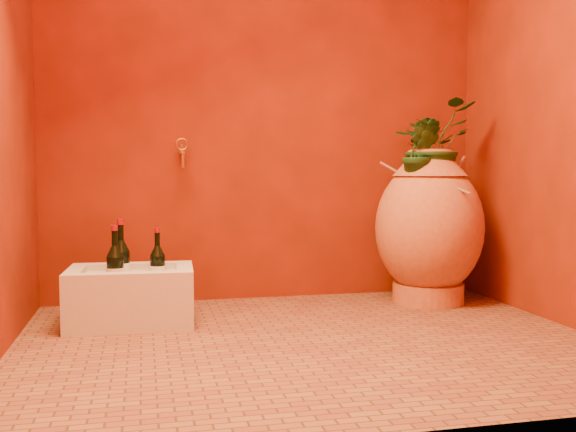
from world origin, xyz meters
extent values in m
plane|color=brown|center=(0.00, 0.00, 0.00)|extent=(2.50, 2.50, 0.00)
cube|color=#591A05|center=(0.00, 1.00, 1.25)|extent=(2.50, 0.02, 2.50)
cube|color=#591A05|center=(1.25, 0.00, 1.25)|extent=(0.02, 2.00, 2.50)
cylinder|color=#C86D38|center=(0.85, 0.65, 0.06)|extent=(0.50, 0.50, 0.11)
ellipsoid|color=#C86D38|center=(0.85, 0.65, 0.42)|extent=(0.77, 0.77, 0.75)
cone|color=#C86D38|center=(0.85, 0.65, 0.76)|extent=(0.53, 0.53, 0.11)
torus|color=#C86D38|center=(0.85, 0.65, 0.83)|extent=(0.32, 0.32, 0.05)
cylinder|color=olive|center=(0.77, 0.60, 0.66)|extent=(0.37, 0.30, 0.26)
cylinder|color=olive|center=(0.83, 0.53, 0.69)|extent=(0.24, 0.34, 0.16)
cylinder|color=olive|center=(0.95, 0.57, 0.71)|extent=(0.25, 0.21, 0.22)
cube|color=beige|center=(-0.76, 0.49, 0.12)|extent=(0.60, 0.42, 0.24)
cube|color=beige|center=(-0.76, 0.65, 0.26)|extent=(0.59, 0.10, 0.03)
cube|color=beige|center=(-0.76, 0.33, 0.26)|extent=(0.59, 0.10, 0.03)
cube|color=beige|center=(-1.01, 0.49, 0.26)|extent=(0.09, 0.25, 0.03)
cube|color=beige|center=(-0.51, 0.49, 0.26)|extent=(0.09, 0.25, 0.03)
cylinder|color=black|center=(-0.83, 0.43, 0.24)|extent=(0.08, 0.08, 0.19)
cone|color=black|center=(-0.83, 0.43, 0.36)|extent=(0.08, 0.08, 0.05)
cylinder|color=black|center=(-0.83, 0.43, 0.42)|extent=(0.03, 0.03, 0.07)
cylinder|color=maroon|center=(-0.83, 0.43, 0.47)|extent=(0.03, 0.03, 0.03)
cylinder|color=silver|center=(-0.83, 0.43, 0.24)|extent=(0.08, 0.08, 0.08)
cylinder|color=black|center=(-0.81, 0.53, 0.25)|extent=(0.08, 0.08, 0.20)
cone|color=black|center=(-0.81, 0.53, 0.38)|extent=(0.08, 0.08, 0.05)
cylinder|color=black|center=(-0.81, 0.53, 0.44)|extent=(0.03, 0.03, 0.08)
cylinder|color=maroon|center=(-0.81, 0.53, 0.49)|extent=(0.03, 0.03, 0.03)
cylinder|color=silver|center=(-0.81, 0.53, 0.25)|extent=(0.09, 0.09, 0.09)
cylinder|color=black|center=(-0.63, 0.52, 0.24)|extent=(0.07, 0.07, 0.17)
cone|color=black|center=(-0.63, 0.52, 0.35)|extent=(0.07, 0.07, 0.05)
cylinder|color=black|center=(-0.63, 0.52, 0.41)|extent=(0.03, 0.03, 0.07)
cylinder|color=maroon|center=(-0.63, 0.52, 0.45)|extent=(0.03, 0.03, 0.02)
cylinder|color=silver|center=(-0.63, 0.52, 0.24)|extent=(0.08, 0.08, 0.08)
cylinder|color=#AD8028|center=(-0.49, 0.93, 0.83)|extent=(0.02, 0.14, 0.02)
cylinder|color=#AD8028|center=(-0.49, 0.86, 0.79)|extent=(0.02, 0.02, 0.08)
torus|color=#AD8028|center=(-0.49, 0.93, 0.88)|extent=(0.07, 0.01, 0.07)
cylinder|color=#AD8028|center=(-0.49, 0.93, 0.86)|extent=(0.01, 0.01, 0.05)
imported|color=#174018|center=(0.87, 0.67, 0.88)|extent=(0.56, 0.53, 0.49)
imported|color=#174018|center=(0.76, 0.57, 0.83)|extent=(0.26, 0.24, 0.37)
camera|label=1|loc=(-0.70, -2.63, 0.73)|focal=40.00mm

